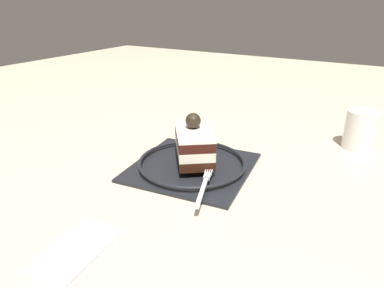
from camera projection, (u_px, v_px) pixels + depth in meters
ground_plane at (207, 164)px, 0.61m from camera, size 2.40×2.40×0.00m
dessert_plate at (192, 164)px, 0.59m from camera, size 0.21×0.21×0.02m
cake_slice at (194, 144)px, 0.58m from camera, size 0.12×0.11×0.08m
fork at (205, 183)px, 0.51m from camera, size 0.12×0.05×0.00m
drink_glass_near at (360, 132)px, 0.66m from camera, size 0.06×0.06×0.07m
folded_napkin at (75, 249)px, 0.40m from camera, size 0.11×0.07×0.00m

